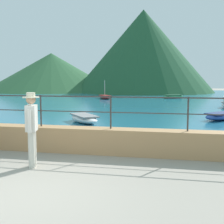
{
  "coord_description": "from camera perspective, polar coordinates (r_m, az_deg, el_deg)",
  "views": [
    {
      "loc": [
        2.63,
        -4.58,
        2.06
      ],
      "look_at": [
        0.96,
        3.7,
        1.1
      ],
      "focal_mm": 47.09,
      "sensor_mm": 36.0,
      "label": 1
    }
  ],
  "objects": [
    {
      "name": "lake_water",
      "position": [
        30.6,
        6.49,
        2.66
      ],
      "size": [
        64.0,
        44.32,
        0.06
      ],
      "primitive_type": "cube",
      "color": "#236B89",
      "rests_on": "ground"
    },
    {
      "name": "person_walking",
      "position": [
        7.03,
        -15.33,
        -2.61
      ],
      "size": [
        0.38,
        0.55,
        1.75
      ],
      "color": "beige",
      "rests_on": "ground"
    },
    {
      "name": "ground_plane",
      "position": [
        5.67,
        -17.79,
        -15.16
      ],
      "size": [
        120.0,
        120.0,
        0.0
      ],
      "primitive_type": "plane",
      "color": "gray"
    },
    {
      "name": "boat_3",
      "position": [
        30.71,
        11.8,
        3.0
      ],
      "size": [
        2.43,
        1.96,
        0.36
      ],
      "color": "#338C59",
      "rests_on": "lake_water"
    },
    {
      "name": "boat_5",
      "position": [
        15.28,
        20.6,
        -0.7
      ],
      "size": [
        2.24,
        2.29,
        0.36
      ],
      "color": "#2D4C9E",
      "rests_on": "lake_water"
    },
    {
      "name": "hill_secondary",
      "position": [
        49.2,
        -11.66,
        7.56
      ],
      "size": [
        21.41,
        21.41,
        6.15
      ],
      "primitive_type": "cone",
      "color": "#285633",
      "rests_on": "ground"
    },
    {
      "name": "hill_main",
      "position": [
        45.6,
        6.06,
        11.63
      ],
      "size": [
        21.25,
        21.25,
        12.32
      ],
      "primitive_type": "cone",
      "color": "#1E4C2D",
      "rests_on": "ground"
    },
    {
      "name": "boat_4",
      "position": [
        13.52,
        -5.45,
        -1.21
      ],
      "size": [
        2.12,
        2.37,
        0.36
      ],
      "color": "white",
      "rests_on": "lake_water"
    },
    {
      "name": "boat_1",
      "position": [
        29.14,
        -1.36,
        2.96
      ],
      "size": [
        1.95,
        2.44,
        1.83
      ],
      "color": "red",
      "rests_on": "lake_water"
    },
    {
      "name": "promenade_wall",
      "position": [
        8.39,
        -7.13,
        -5.33
      ],
      "size": [
        20.0,
        0.56,
        0.7
      ],
      "primitive_type": "cube",
      "color": "tan",
      "rests_on": "ground"
    },
    {
      "name": "railing",
      "position": [
        8.24,
        -7.23,
        1.35
      ],
      "size": [
        18.44,
        0.04,
        0.9
      ],
      "color": "#383330",
      "rests_on": "promenade_wall"
    }
  ]
}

